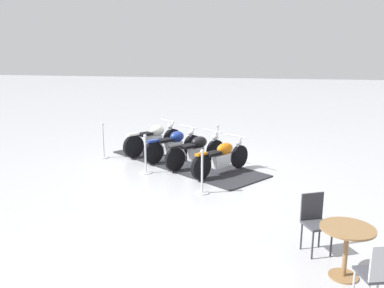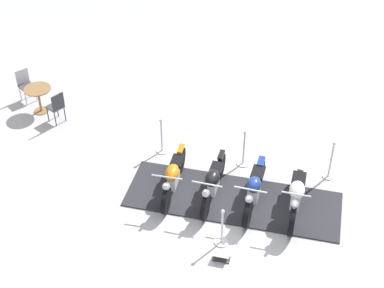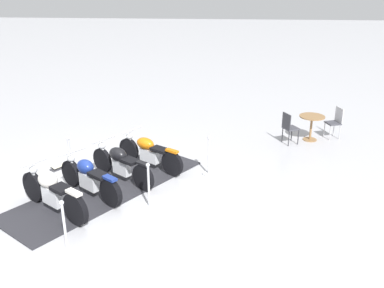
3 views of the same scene
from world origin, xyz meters
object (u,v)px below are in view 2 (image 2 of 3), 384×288
motorcycle_black (213,182)px  cafe_table (38,94)px  motorcycle_navy (254,189)px  info_placard (221,257)px  motorcycle_copper (173,176)px  stanchion_left_mid (244,153)px  stanchion_left_front (162,141)px  cafe_chair_near_table (25,83)px  stanchion_right_mid (222,232)px  stanchion_left_rear (330,165)px  motorcycle_cream (296,195)px  cafe_chair_across_table (56,106)px

motorcycle_black → cafe_table: bearing=-111.3°
cafe_table → motorcycle_navy: bearing=35.3°
info_placard → cafe_table: bearing=-34.4°
motorcycle_copper → stanchion_left_mid: bearing=133.0°
stanchion_left_front → cafe_table: 4.09m
motorcycle_navy → cafe_chair_near_table: bearing=-109.1°
motorcycle_copper → info_placard: (2.42, 0.24, -0.43)m
cafe_chair_near_table → cafe_table: bearing=0.0°
cafe_table → info_placard: bearing=20.8°
stanchion_right_mid → info_placard: 0.56m
stanchion_left_rear → motorcycle_navy: bearing=-84.5°
stanchion_left_rear → info_placard: (1.53, -3.61, -0.34)m
motorcycle_navy → stanchion_left_front: stanchion_left_front is taller
stanchion_left_mid → motorcycle_copper: bearing=-80.2°
motorcycle_black → stanchion_left_front: stanchion_left_front is taller
stanchion_right_mid → cafe_chair_near_table: size_ratio=1.03×
cafe_chair_near_table → motorcycle_black: bearing=11.6°
info_placard → cafe_table: cafe_table is taller
motorcycle_navy → motorcycle_cream: motorcycle_cream is taller
cafe_table → stanchion_left_rear: bearing=48.6°
motorcycle_navy → stanchion_right_mid: stanchion_right_mid is taller
info_placard → stanchion_left_rear: bearing=-122.3°
stanchion_left_front → stanchion_left_rear: bearing=55.2°
motorcycle_copper → motorcycle_cream: motorcycle_cream is taller
motorcycle_copper → stanchion_left_rear: (0.90, 3.85, -0.09)m
motorcycle_black → info_placard: size_ratio=4.28×
info_placard → cafe_chair_across_table: bearing=-35.2°
cafe_chair_near_table → motorcycle_navy: bearing=14.7°
cafe_table → cafe_chair_near_table: bearing=-161.1°
motorcycle_cream → info_placard: motorcycle_cream is taller
motorcycle_cream → cafe_chair_across_table: motorcycle_cream is taller
stanchion_left_front → info_placard: bearing=-0.1°
cafe_chair_near_table → stanchion_left_rear: bearing=27.2°
stanchion_right_mid → stanchion_left_front: stanchion_left_front is taller
stanchion_left_rear → cafe_chair_across_table: 7.65m
stanchion_left_mid → cafe_chair_across_table: 5.47m
cafe_table → cafe_chair_across_table: cafe_chair_across_table is taller
motorcycle_cream → stanchion_left_front: (-3.29, -2.19, -0.18)m
motorcycle_navy → stanchion_left_front: size_ratio=1.70×
motorcycle_navy → stanchion_right_mid: 1.48m
motorcycle_cream → motorcycle_navy: bearing=-89.8°
motorcycle_copper → motorcycle_black: 0.98m
cafe_chair_across_table → cafe_chair_near_table: bearing=-4.2°
motorcycle_cream → cafe_table: motorcycle_cream is taller
stanchion_left_rear → cafe_chair_near_table: size_ratio=1.14×
motorcycle_copper → stanchion_right_mid: 2.03m
motorcycle_cream → stanchion_left_front: bearing=-111.0°
stanchion_left_mid → motorcycle_black: bearing=-53.5°
motorcycle_copper → cafe_chair_across_table: motorcycle_copper is taller
stanchion_left_mid → cafe_chair_near_table: 6.98m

